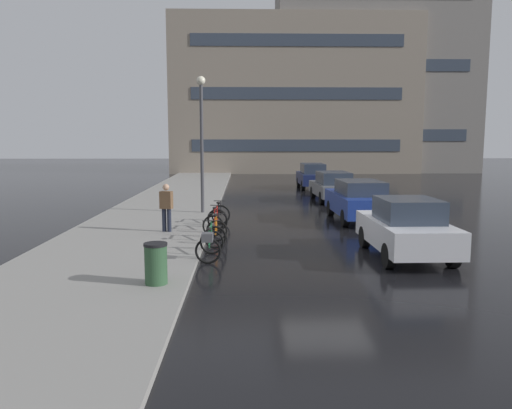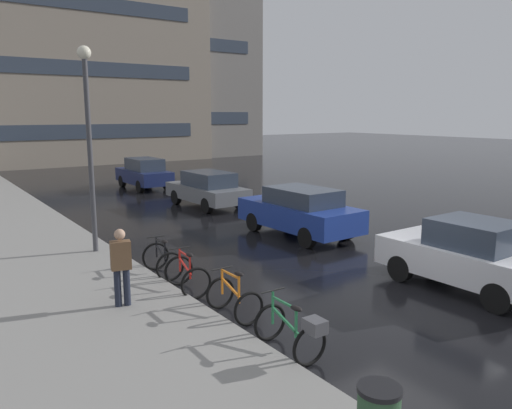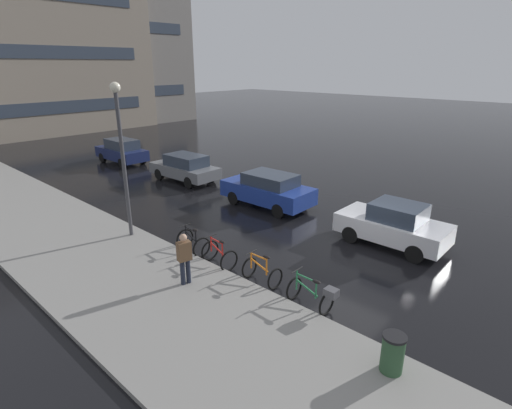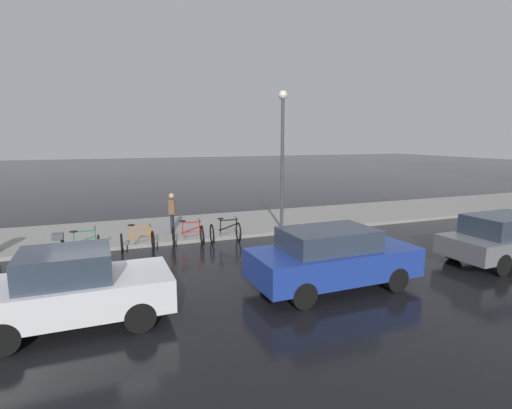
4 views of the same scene
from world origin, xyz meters
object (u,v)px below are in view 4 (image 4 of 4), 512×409
bicycle_farthest (225,232)px  pedestrian (172,212)px  streetlamp (282,144)px  car_white (73,288)px  bicycle_second (137,240)px  car_grey (506,238)px  car_blue (332,257)px  bicycle_nearest (75,243)px  bicycle_third (188,235)px

bicycle_farthest → pedestrian: (-1.67, -1.71, 0.59)m
bicycle_farthest → streetlamp: 4.33m
car_white → streetlamp: 10.29m
pedestrian → bicycle_second: bearing=-41.0°
car_grey → streetlamp: streetlamp is taller
streetlamp → bicycle_second: bearing=-81.5°
car_blue → streetlamp: size_ratio=0.76×
car_grey → bicycle_nearest: bearing=-113.6°
car_blue → pedestrian: bearing=-157.6°
bicycle_third → streetlamp: size_ratio=0.20×
bicycle_second → car_grey: size_ratio=0.26×
bicycle_nearest → car_grey: (5.59, 12.79, 0.32)m
car_white → car_blue: size_ratio=0.89×
pedestrian → bicycle_nearest: bearing=-64.4°
bicycle_nearest → car_white: (5.38, 0.25, 0.34)m
bicycle_second → pedestrian: pedestrian is taller
bicycle_nearest → bicycle_farthest: bicycle_nearest is taller
bicycle_second → pedestrian: 2.38m
car_grey → streetlamp: (-6.42, -4.85, 2.87)m
bicycle_second → car_grey: bearing=62.9°
bicycle_third → pedestrian: 1.75m
car_grey → pedestrian: (-7.27, -9.30, 0.20)m
car_white → car_grey: (0.22, 12.54, -0.02)m
car_blue → car_grey: (0.08, 6.33, -0.04)m
car_white → car_grey: car_white is taller
car_blue → bicycle_third: bearing=-154.3°
bicycle_nearest → car_grey: bearing=66.4°
bicycle_second → streetlamp: streetlamp is taller
car_blue → bicycle_second: bearing=-140.6°
bicycle_farthest → streetlamp: streetlamp is taller
bicycle_second → car_white: (5.31, -1.74, 0.42)m
bicycle_nearest → car_grey: size_ratio=0.33×
bicycle_farthest → bicycle_third: bearing=-91.9°
car_grey → pedestrian: 11.80m
bicycle_second → car_grey: car_grey is taller
bicycle_third → car_grey: (5.64, 9.01, 0.39)m
bicycle_nearest → streetlamp: bearing=96.0°
bicycle_second → car_white: 5.61m
bicycle_third → streetlamp: streetlamp is taller
bicycle_second → pedestrian: (-1.74, 1.51, 0.60)m
bicycle_second → bicycle_third: 1.80m
bicycle_nearest → bicycle_second: (0.06, 1.99, -0.08)m
bicycle_second → bicycle_farthest: bicycle_second is taller
bicycle_farthest → bicycle_second: bearing=-88.8°
car_grey → car_white: bearing=-91.0°
bicycle_second → streetlamp: size_ratio=0.19×
bicycle_nearest → bicycle_farthest: 5.21m
bicycle_third → bicycle_farthest: bearing=88.1°
car_blue → pedestrian: size_ratio=2.54×
pedestrian → streetlamp: bearing=79.3°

